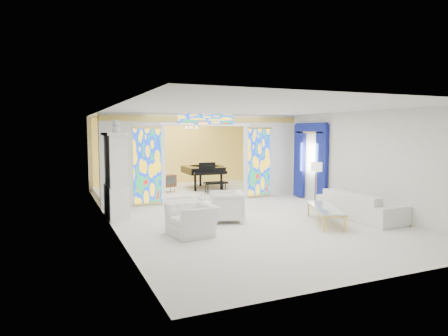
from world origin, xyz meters
name	(u,v)px	position (x,y,z in m)	size (l,w,h in m)	color
floor	(229,212)	(0.00, 0.00, 0.00)	(12.00, 12.00, 0.00)	silver
ceiling	(229,111)	(0.00, 0.00, 3.00)	(7.00, 12.00, 0.02)	silver
wall_back	(173,152)	(0.00, 6.00, 1.50)	(7.00, 0.02, 3.00)	silver
wall_front	(383,189)	(0.00, -6.00, 1.50)	(7.00, 0.02, 3.00)	silver
wall_left	(108,166)	(-3.50, 0.00, 1.50)	(0.02, 12.00, 3.00)	silver
wall_right	(325,159)	(3.50, 0.00, 1.50)	(0.02, 12.00, 3.00)	silver
partition_wall	(205,153)	(0.00, 2.00, 1.65)	(7.00, 0.22, 3.00)	silver
stained_glass_left	(147,166)	(-2.03, 1.89, 1.30)	(0.90, 0.04, 2.40)	gold
stained_glass_right	(259,162)	(2.03, 1.89, 1.30)	(0.90, 0.04, 2.40)	gold
stained_glass_transom	(206,119)	(0.00, 1.89, 2.82)	(2.00, 0.04, 0.34)	gold
alcove_platform	(187,190)	(0.00, 4.10, 0.09)	(6.80, 3.80, 0.18)	silver
gold_curtain_back	(173,152)	(0.00, 5.88, 1.50)	(6.70, 0.10, 2.90)	#F8DF56
chandelier	(192,128)	(0.20, 4.00, 2.55)	(0.48, 0.48, 0.30)	gold
blue_drapes	(310,155)	(3.40, 0.70, 1.58)	(0.14, 1.85, 2.65)	navy
china_cabinet	(116,176)	(-3.22, 0.60, 1.17)	(0.56, 1.46, 2.72)	white
armchair_left	(192,220)	(-1.88, -2.09, 0.35)	(1.09, 0.95, 0.71)	white
armchair_right	(226,206)	(-0.58, -1.13, 0.40)	(0.86, 0.89, 0.81)	white
sofa	(360,205)	(2.95, -2.29, 0.38)	(2.57, 1.00, 0.75)	silver
side_table	(202,210)	(-1.39, -1.40, 0.41)	(0.57, 0.57, 0.63)	white
vase	(202,198)	(-1.39, -1.40, 0.73)	(0.19, 0.19, 0.20)	silver
coffee_table	(325,208)	(1.68, -2.40, 0.40)	(1.35, 2.04, 0.44)	silver
floor_lamp	(316,169)	(2.80, -0.48, 1.23)	(0.46, 0.46, 1.44)	gold
grand_piano	(205,170)	(0.72, 3.93, 0.89)	(1.71, 2.63, 1.05)	black
tv_console	(168,181)	(-0.96, 3.37, 0.59)	(0.64, 0.54, 0.64)	brown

